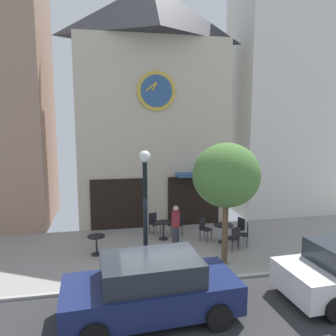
# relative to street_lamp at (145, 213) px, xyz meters

# --- Properties ---
(ground_plane) EXTENTS (27.24, 12.00, 0.13)m
(ground_plane) POSITION_rel_street_lamp_xyz_m (0.45, -1.30, -2.04)
(ground_plane) COLOR gray
(clock_building) EXTENTS (7.03, 3.71, 11.16)m
(clock_building) POSITION_rel_street_lamp_xyz_m (1.10, 5.90, 3.77)
(clock_building) COLOR beige
(clock_building) RESTS_ON ground_plane
(neighbor_building_right) EXTENTS (6.63, 3.56, 13.51)m
(neighbor_building_right) POSITION_rel_street_lamp_xyz_m (8.95, 6.47, 4.74)
(neighbor_building_right) COLOR silver
(neighbor_building_right) RESTS_ON ground_plane
(street_lamp) EXTENTS (0.36, 0.36, 3.97)m
(street_lamp) POSITION_rel_street_lamp_xyz_m (0.00, 0.00, 0.00)
(street_lamp) COLOR black
(street_lamp) RESTS_ON ground_plane
(street_tree) EXTENTS (2.26, 2.03, 4.16)m
(street_tree) POSITION_rel_street_lamp_xyz_m (2.73, 0.25, 1.05)
(street_tree) COLOR brown
(street_tree) RESTS_ON ground_plane
(cafe_table_center) EXTENTS (0.64, 0.64, 0.72)m
(cafe_table_center) POSITION_rel_street_lamp_xyz_m (-1.58, 1.89, -1.54)
(cafe_table_center) COLOR black
(cafe_table_center) RESTS_ON ground_plane
(cafe_table_center_left) EXTENTS (0.69, 0.69, 0.74)m
(cafe_table_center_left) POSITION_rel_street_lamp_xyz_m (1.10, 2.99, -1.50)
(cafe_table_center_left) COLOR black
(cafe_table_center_left) RESTS_ON ground_plane
(cafe_table_near_door) EXTENTS (0.78, 0.78, 0.74)m
(cafe_table_near_door) POSITION_rel_street_lamp_xyz_m (3.41, 2.15, -1.47)
(cafe_table_near_door) COLOR black
(cafe_table_near_door) RESTS_ON ground_plane
(cafe_chair_facing_wall) EXTENTS (0.53, 0.53, 0.90)m
(cafe_chair_facing_wall) POSITION_rel_street_lamp_xyz_m (4.11, 1.66, -1.49)
(cafe_chair_facing_wall) COLOR black
(cafe_chair_facing_wall) RESTS_ON ground_plane
(cafe_chair_facing_street) EXTENTS (0.55, 0.55, 0.90)m
(cafe_chair_facing_street) POSITION_rel_street_lamp_xyz_m (1.81, 3.35, -1.49)
(cafe_chair_facing_street) COLOR black
(cafe_chair_facing_street) RESTS_ON ground_plane
(cafe_chair_near_tree) EXTENTS (0.52, 0.52, 0.90)m
(cafe_chair_near_tree) POSITION_rel_street_lamp_xyz_m (3.52, 1.32, -1.49)
(cafe_chair_near_tree) COLOR black
(cafe_chair_near_tree) RESTS_ON ground_plane
(cafe_chair_near_lamp) EXTENTS (0.52, 0.52, 0.90)m
(cafe_chair_near_lamp) POSITION_rel_street_lamp_xyz_m (4.19, 2.35, -1.49)
(cafe_chair_near_lamp) COLOR black
(cafe_chair_near_lamp) RESTS_ON ground_plane
(cafe_chair_corner) EXTENTS (0.56, 0.56, 0.90)m
(cafe_chair_corner) POSITION_rel_street_lamp_xyz_m (2.75, 2.62, -1.49)
(cafe_chair_corner) COLOR black
(cafe_chair_corner) RESTS_ON ground_plane
(cafe_chair_under_awning) EXTENTS (0.53, 0.53, 0.90)m
(cafe_chair_under_awning) POSITION_rel_street_lamp_xyz_m (0.82, 3.74, -1.49)
(cafe_chair_under_awning) COLOR black
(cafe_chair_under_awning) RESTS_ON ground_plane
(pedestrian_maroon) EXTENTS (0.45, 0.45, 1.67)m
(pedestrian_maroon) POSITION_rel_street_lamp_xyz_m (1.41, 1.98, -1.16)
(pedestrian_maroon) COLOR #2D2D38
(pedestrian_maroon) RESTS_ON ground_plane
(parked_car_navy) EXTENTS (4.40, 2.22, 1.55)m
(parked_car_navy) POSITION_rel_street_lamp_xyz_m (-0.14, -2.25, -1.26)
(parked_car_navy) COLOR navy
(parked_car_navy) RESTS_ON ground_plane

